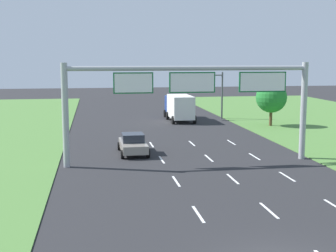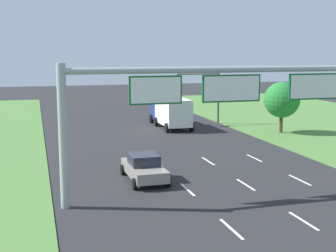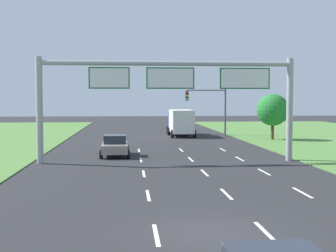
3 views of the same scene
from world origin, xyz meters
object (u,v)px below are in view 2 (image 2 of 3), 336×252
(box_truck, at_px, (170,111))
(traffic_light_mast, at_px, (201,88))
(roadside_tree_far, at_px, (282,100))
(car_lead_silver, at_px, (144,168))
(sign_gantry, at_px, (232,101))

(box_truck, bearing_deg, traffic_light_mast, 8.79)
(box_truck, distance_m, roadside_tree_far, 10.92)
(traffic_light_mast, xyz_separation_m, roadside_tree_far, (5.49, -6.70, -0.76))
(box_truck, height_order, traffic_light_mast, traffic_light_mast)
(car_lead_silver, distance_m, box_truck, 19.64)
(box_truck, xyz_separation_m, roadside_tree_far, (8.90, -6.16, 1.47))
(car_lead_silver, bearing_deg, traffic_light_mast, 60.17)
(sign_gantry, height_order, traffic_light_mast, sign_gantry)
(sign_gantry, distance_m, traffic_light_mast, 23.55)
(traffic_light_mast, bearing_deg, sign_gantry, -106.00)
(box_truck, height_order, sign_gantry, sign_gantry)
(box_truck, xyz_separation_m, sign_gantry, (-3.08, -22.07, 3.32))
(roadside_tree_far, bearing_deg, box_truck, 145.30)
(box_truck, height_order, roadside_tree_far, roadside_tree_far)
(traffic_light_mast, distance_m, roadside_tree_far, 8.70)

